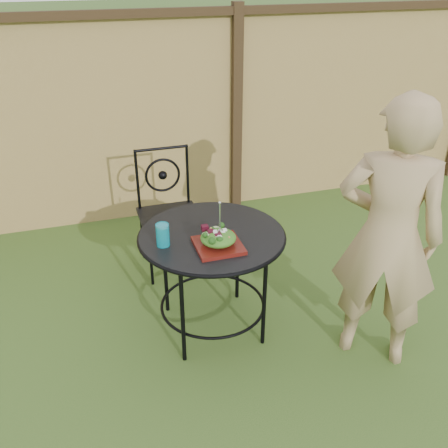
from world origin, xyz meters
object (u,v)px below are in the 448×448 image
diner (388,237)px  salad_plate (218,245)px  patio_table (212,253)px  patio_chair (168,208)px

diner → salad_plate: diner is taller
patio_table → diner: 1.06m
diner → salad_plate: bearing=15.2°
diner → salad_plate: (-0.90, 0.35, -0.10)m
patio_chair → diner: 1.74m
patio_chair → salad_plate: 1.06m
diner → salad_plate: 0.97m
salad_plate → diner: bearing=-21.3°
patio_table → patio_chair: (-0.11, 0.87, -0.08)m
patio_chair → diner: diner is taller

